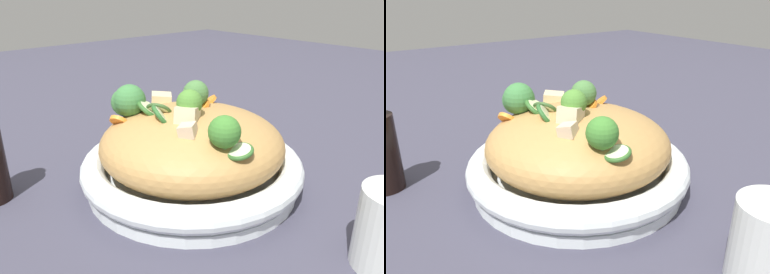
% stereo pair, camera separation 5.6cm
% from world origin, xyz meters
% --- Properties ---
extents(ground_plane, '(3.00, 3.00, 0.00)m').
position_xyz_m(ground_plane, '(0.00, 0.00, 0.00)').
color(ground_plane, '#3C3B4B').
extents(serving_bowl, '(0.34, 0.34, 0.05)m').
position_xyz_m(serving_bowl, '(0.00, 0.00, 0.03)').
color(serving_bowl, white).
rests_on(serving_bowl, ground_plane).
extents(noodle_heap, '(0.28, 0.28, 0.10)m').
position_xyz_m(noodle_heap, '(0.00, 0.00, 0.07)').
color(noodle_heap, '#B5874B').
rests_on(noodle_heap, serving_bowl).
extents(broccoli_florets, '(0.13, 0.25, 0.07)m').
position_xyz_m(broccoli_florets, '(0.03, -0.03, 0.13)').
color(broccoli_florets, '#9AB769').
rests_on(broccoli_florets, serving_bowl).
extents(carrot_coins, '(0.18, 0.10, 0.04)m').
position_xyz_m(carrot_coins, '(-0.00, -0.04, 0.11)').
color(carrot_coins, orange).
rests_on(carrot_coins, serving_bowl).
extents(zucchini_slices, '(0.07, 0.21, 0.04)m').
position_xyz_m(zucchini_slices, '(0.04, -0.01, 0.12)').
color(zucchini_slices, beige).
rests_on(zucchini_slices, serving_bowl).
extents(chicken_chunks, '(0.12, 0.19, 0.05)m').
position_xyz_m(chicken_chunks, '(0.01, -0.04, 0.12)').
color(chicken_chunks, beige).
rests_on(chicken_chunks, serving_bowl).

